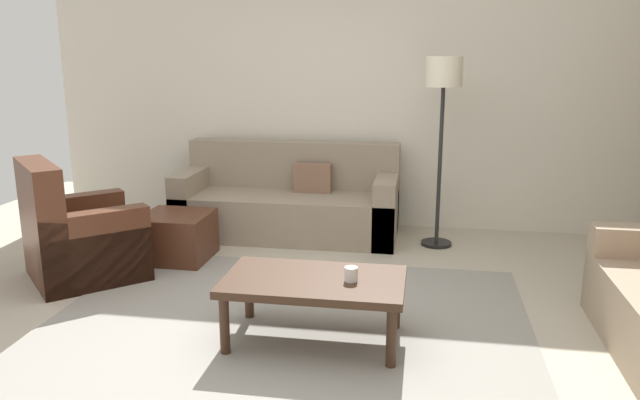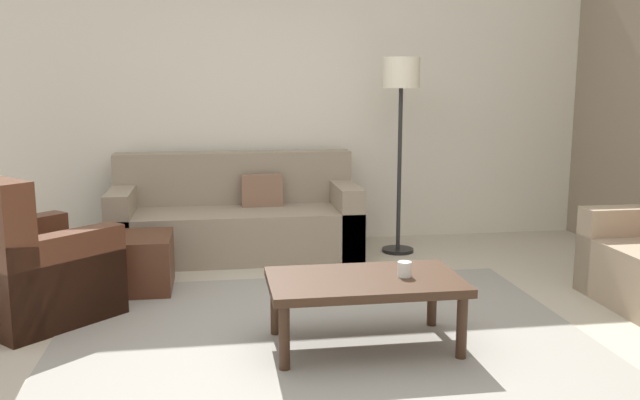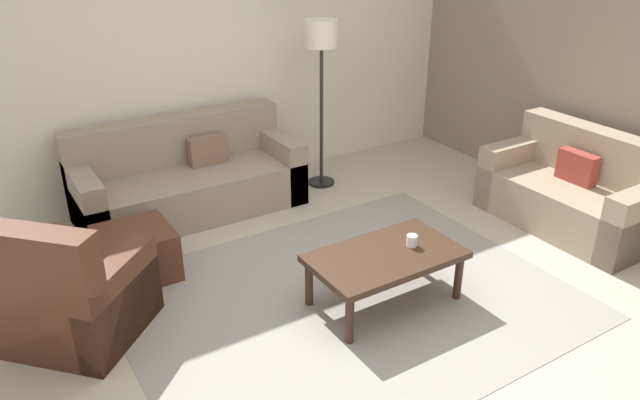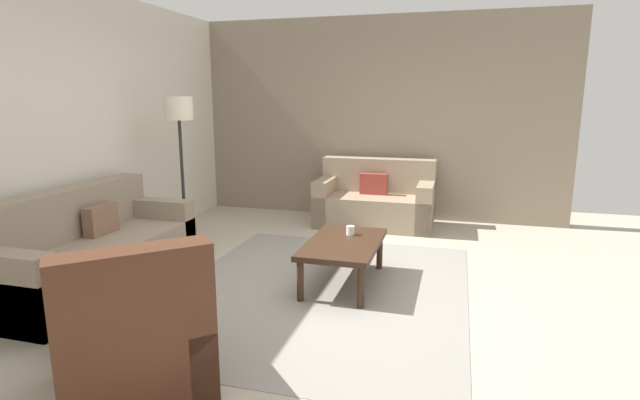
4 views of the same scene
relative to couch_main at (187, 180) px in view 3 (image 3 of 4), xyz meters
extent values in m
plane|color=#B2A893|center=(0.43, -2.12, -0.30)|extent=(8.00, 8.00, 0.00)
cube|color=silver|center=(0.43, 0.48, 1.10)|extent=(6.00, 0.12, 2.80)
cube|color=gray|center=(3.43, -2.12, 1.10)|extent=(0.12, 5.20, 2.80)
cube|color=gray|center=(0.43, -2.12, -0.30)|extent=(3.18, 2.56, 0.01)
cube|color=gray|center=(0.00, -0.10, -0.09)|extent=(2.11, 0.86, 0.42)
cube|color=gray|center=(0.00, 0.21, 0.14)|extent=(2.11, 0.24, 0.88)
cube|color=gray|center=(-0.95, -0.10, 0.01)|extent=(0.20, 0.86, 0.62)
cube|color=gray|center=(0.95, -0.10, 0.01)|extent=(0.20, 0.86, 0.62)
cube|color=brown|center=(0.23, -0.01, 0.26)|extent=(0.36, 0.12, 0.28)
cube|color=gray|center=(2.82, -2.20, -0.09)|extent=(0.81, 1.54, 0.42)
cube|color=gray|center=(3.11, -2.20, 0.14)|extent=(0.24, 1.54, 0.88)
cube|color=gray|center=(2.82, -1.53, 0.01)|extent=(0.81, 0.20, 0.62)
cube|color=gray|center=(2.82, -2.87, 0.01)|extent=(0.81, 0.20, 0.62)
cube|color=#99382D|center=(2.89, -2.17, 0.26)|extent=(0.12, 0.36, 0.28)
cube|color=#4C2819|center=(-1.33, -1.47, -0.08)|extent=(1.13, 1.13, 0.44)
cube|color=#4C2819|center=(-1.55, -1.68, 0.18)|extent=(0.70, 0.72, 0.95)
cube|color=#4C2819|center=(-1.11, -1.70, 0.00)|extent=(0.69, 0.67, 0.60)
cube|color=#4C2819|center=(-1.55, -1.24, 0.00)|extent=(0.69, 0.67, 0.60)
cube|color=#4C2819|center=(-0.79, -0.95, -0.10)|extent=(0.56, 0.56, 0.40)
cylinder|color=#382316|center=(0.16, -2.54, -0.12)|extent=(0.06, 0.06, 0.36)
cylinder|color=#382316|center=(1.14, -2.54, -0.12)|extent=(0.06, 0.06, 0.36)
cylinder|color=#382316|center=(0.16, -2.02, -0.12)|extent=(0.06, 0.06, 0.36)
cylinder|color=#382316|center=(1.14, -2.02, -0.12)|extent=(0.06, 0.06, 0.36)
cube|color=#382316|center=(0.65, -2.28, 0.09)|extent=(1.10, 0.64, 0.05)
cylinder|color=white|center=(0.88, -2.29, 0.15)|extent=(0.08, 0.08, 0.09)
cylinder|color=black|center=(1.43, -0.17, -0.28)|extent=(0.28, 0.28, 0.03)
cylinder|color=#262626|center=(1.43, -0.17, 0.43)|extent=(0.04, 0.04, 1.45)
cylinder|color=beige|center=(1.43, -0.17, 1.28)|extent=(0.32, 0.32, 0.26)
camera|label=1|loc=(1.28, -5.76, 1.45)|focal=34.71mm
camera|label=2|loc=(-0.18, -5.96, 1.22)|focal=38.46mm
camera|label=3|loc=(-1.75, -5.22, 2.31)|focal=33.90mm
camera|label=4|loc=(-3.58, -3.24, 1.40)|focal=27.63mm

